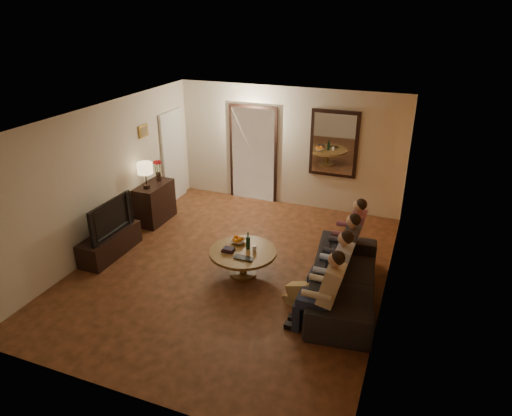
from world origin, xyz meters
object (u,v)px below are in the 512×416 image
at_px(dresser, 155,203).
at_px(tv_stand, 110,244).
at_px(dog, 301,291).
at_px(bowl, 238,241).
at_px(coffee_table, 243,263).
at_px(laptop, 242,259).
at_px(person_c, 343,254).
at_px(table_lamp, 146,175).
at_px(wine_bottle, 248,240).
at_px(person_d, 350,237).
at_px(person_a, 326,296).
at_px(tv, 106,217).
at_px(sofa, 345,279).
at_px(person_b, 335,273).

distance_m(dresser, tv_stand, 1.51).
relative_size(dog, bowl, 2.16).
relative_size(coffee_table, laptop, 3.37).
bearing_deg(person_c, table_lamp, 168.94).
xyz_separation_m(tv_stand, wine_bottle, (2.54, 0.35, 0.39)).
bearing_deg(coffee_table, person_d, 27.59).
xyz_separation_m(person_a, bowl, (-1.78, 1.19, -0.12)).
relative_size(tv_stand, wine_bottle, 4.15).
bearing_deg(dresser, person_a, -28.51).
distance_m(tv, person_a, 4.15).
bearing_deg(table_lamp, dresser, 90.00).
height_order(tv, sofa, tv).
height_order(tv_stand, person_d, person_d).
bearing_deg(tv, sofa, -87.54).
bearing_deg(table_lamp, person_b, -18.90).
bearing_deg(tv_stand, coffee_table, 5.63).
height_order(tv_stand, bowl, bowl).
bearing_deg(coffee_table, person_c, 8.35).
bearing_deg(person_b, bowl, 161.76).
height_order(person_b, wine_bottle, person_b).
distance_m(dresser, wine_bottle, 2.79).
relative_size(person_c, wine_bottle, 3.87).
height_order(person_b, dog, person_b).
relative_size(dog, laptop, 1.70).
relative_size(dresser, person_c, 0.76).
distance_m(person_b, person_c, 0.60).
distance_m(sofa, wine_bottle, 1.68).
xyz_separation_m(dog, coffee_table, (-1.15, 0.53, -0.06)).
distance_m(tv_stand, person_d, 4.24).
xyz_separation_m(tv_stand, person_d, (4.08, 1.08, 0.39)).
xyz_separation_m(sofa, person_d, (-0.10, 0.90, 0.26)).
bearing_deg(person_c, dog, -120.58).
bearing_deg(person_a, person_d, 90.00).
bearing_deg(sofa, person_d, -0.54).
bearing_deg(person_c, person_b, -90.00).
height_order(tv_stand, laptop, laptop).
height_order(person_c, laptop, person_c).
xyz_separation_m(dresser, wine_bottle, (2.54, -1.15, 0.20)).
height_order(person_a, dog, person_a).
relative_size(table_lamp, tv_stand, 0.42).
distance_m(tv_stand, laptop, 2.60).
height_order(tv_stand, person_c, person_c).
xyz_separation_m(sofa, person_b, (-0.10, -0.30, 0.26)).
bearing_deg(person_c, sofa, -71.57).
bearing_deg(dresser, tv_stand, -90.00).
bearing_deg(tv_stand, dresser, 90.00).
relative_size(tv, sofa, 0.47).
distance_m(dog, wine_bottle, 1.30).
height_order(sofa, person_b, person_b).
bearing_deg(dresser, person_c, -14.00).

